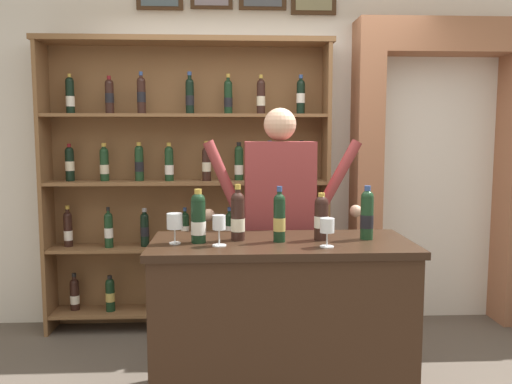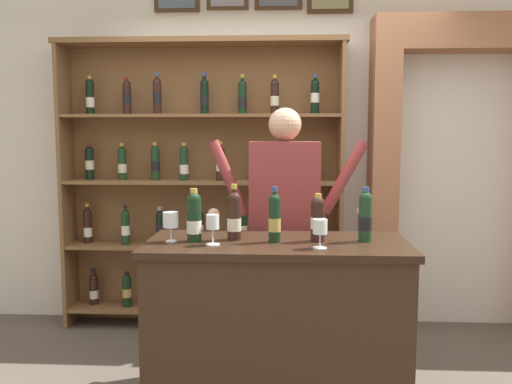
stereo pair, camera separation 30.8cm
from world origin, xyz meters
name	(u,v)px [view 2 (the right image)]	position (x,y,z in m)	size (l,w,h in m)	color
back_wall	(278,125)	(0.00, 1.57, 1.63)	(12.00, 0.19, 3.26)	silver
wine_shelf	(203,180)	(-0.60, 1.36, 1.19)	(2.26, 0.31, 2.28)	brown
archway_doorway	(459,160)	(1.43, 1.43, 1.35)	(1.42, 0.45, 2.44)	#9E6647
tasting_counter	(276,328)	(0.01, 0.00, 0.49)	(1.42, 0.63, 0.98)	#382316
shopkeeper	(285,209)	(0.06, 0.55, 1.08)	(1.04, 0.22, 1.72)	#2D3347
tasting_bottle_chianti	(194,217)	(-0.44, -0.02, 1.11)	(0.08, 0.08, 0.29)	black
tasting_bottle_rosso	(234,215)	(-0.22, 0.04, 1.11)	(0.08, 0.08, 0.31)	black
tasting_bottle_riserva	(274,217)	(0.00, -0.02, 1.11)	(0.07, 0.07, 0.30)	black
tasting_bottle_vin_santo	(318,218)	(0.23, 0.02, 1.11)	(0.08, 0.08, 0.26)	black
tasting_bottle_super_tuscan	(365,216)	(0.49, 0.03, 1.12)	(0.07, 0.07, 0.30)	#19381E
wine_glass_center	(213,224)	(-0.32, -0.11, 1.09)	(0.07, 0.07, 0.16)	silver
wine_glass_right	(171,220)	(-0.56, -0.04, 1.09)	(0.08, 0.08, 0.16)	silver
wine_glass_spare	(320,228)	(0.23, -0.16, 1.08)	(0.07, 0.07, 0.15)	silver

